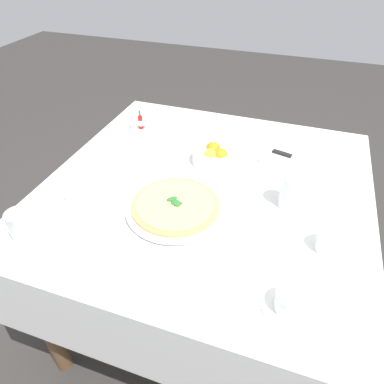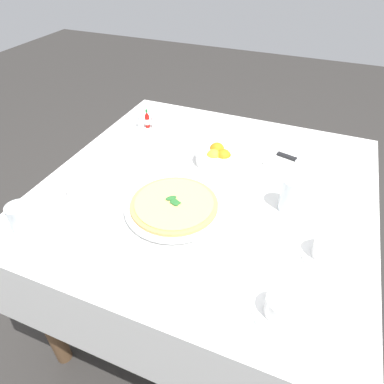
{
  "view_description": "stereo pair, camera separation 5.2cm",
  "coord_description": "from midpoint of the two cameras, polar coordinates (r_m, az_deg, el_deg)",
  "views": [
    {
      "loc": [
        0.26,
        -0.92,
        1.44
      ],
      "look_at": [
        -0.03,
        -0.08,
        0.74
      ],
      "focal_mm": 32.27,
      "sensor_mm": 36.0,
      "label": 1
    },
    {
      "loc": [
        0.31,
        -0.9,
        1.44
      ],
      "look_at": [
        -0.03,
        -0.08,
        0.74
      ],
      "focal_mm": 32.27,
      "sensor_mm": 36.0,
      "label": 2
    }
  ],
  "objects": [
    {
      "name": "ground_plane",
      "position": [
        1.73,
        0.9,
        -18.1
      ],
      "size": [
        8.0,
        8.0,
        0.0
      ],
      "primitive_type": "plane",
      "color": "#33302D"
    },
    {
      "name": "dining_table",
      "position": [
        1.28,
        1.16,
        -3.36
      ],
      "size": [
        1.09,
        1.09,
        0.72
      ],
      "color": "white",
      "rests_on": "ground_plane"
    },
    {
      "name": "pizza_plate",
      "position": [
        1.08,
        -4.11,
        -2.67
      ],
      "size": [
        0.31,
        0.31,
        0.02
      ],
      "color": "white",
      "rests_on": "dining_table"
    },
    {
      "name": "pizza",
      "position": [
        1.08,
        -4.15,
        -2.11
      ],
      "size": [
        0.27,
        0.27,
        0.02
      ],
      "color": "#DBAD60",
      "rests_on": "pizza_plate"
    },
    {
      "name": "coffee_cup_right_edge",
      "position": [
        0.86,
        14.34,
        -17.32
      ],
      "size": [
        0.13,
        0.13,
        0.06
      ],
      "color": "white",
      "rests_on": "dining_table"
    },
    {
      "name": "coffee_cup_far_right",
      "position": [
        1.01,
        20.54,
        -7.95
      ],
      "size": [
        0.13,
        0.13,
        0.07
      ],
      "color": "white",
      "rests_on": "dining_table"
    },
    {
      "name": "water_glass_back_corner",
      "position": [
        1.09,
        -27.48,
        -5.33
      ],
      "size": [
        0.07,
        0.07,
        0.1
      ],
      "color": "white",
      "rests_on": "dining_table"
    },
    {
      "name": "water_glass_near_left",
      "position": [
        1.11,
        14.81,
        -0.09
      ],
      "size": [
        0.07,
        0.07,
        0.11
      ],
      "color": "white",
      "rests_on": "dining_table"
    },
    {
      "name": "napkin_folded",
      "position": [
        1.35,
        15.38,
        5.0
      ],
      "size": [
        0.24,
        0.18,
        0.02
      ],
      "rotation": [
        0.0,
        0.0,
        -0.24
      ],
      "color": "white",
      "rests_on": "dining_table"
    },
    {
      "name": "dinner_knife",
      "position": [
        1.34,
        15.59,
        5.46
      ],
      "size": [
        0.19,
        0.07,
        0.01
      ],
      "rotation": [
        0.0,
        0.0,
        -0.25
      ],
      "color": "silver",
      "rests_on": "napkin_folded"
    },
    {
      "name": "citrus_bowl",
      "position": [
        1.3,
        2.41,
        6.01
      ],
      "size": [
        0.15,
        0.15,
        0.07
      ],
      "color": "white",
      "rests_on": "dining_table"
    },
    {
      "name": "hot_sauce_bottle",
      "position": [
        1.54,
        -9.5,
        11.43
      ],
      "size": [
        0.02,
        0.02,
        0.08
      ],
      "color": "#B7140F",
      "rests_on": "dining_table"
    },
    {
      "name": "salt_shaker",
      "position": [
        1.54,
        -8.35,
        11.17
      ],
      "size": [
        0.03,
        0.03,
        0.06
      ],
      "color": "white",
      "rests_on": "dining_table"
    },
    {
      "name": "pepper_shaker",
      "position": [
        1.55,
        -10.57,
        11.09
      ],
      "size": [
        0.03,
        0.03,
        0.06
      ],
      "color": "white",
      "rests_on": "dining_table"
    },
    {
      "name": "menu_card",
      "position": [
        1.17,
        -19.38,
        -0.38
      ],
      "size": [
        0.08,
        0.04,
        0.06
      ],
      "rotation": [
        0.0,
        0.0,
        3.55
      ],
      "color": "white",
      "rests_on": "dining_table"
    }
  ]
}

